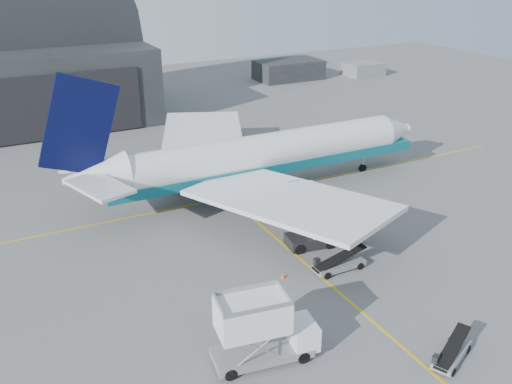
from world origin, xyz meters
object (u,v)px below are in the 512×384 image
airliner (254,157)px  catering_truck (261,330)px  belt_loader_a (451,354)px  belt_loader_b (338,264)px  pushback_tug (311,238)px

airliner → catering_truck: (-12.78, -26.27, -1.96)m
airliner → catering_truck: size_ratio=6.04×
airliner → belt_loader_a: size_ratio=10.40×
airliner → belt_loader_b: 19.19m
catering_truck → belt_loader_a: bearing=-19.0°
pushback_tug → belt_loader_a: size_ratio=1.10×
pushback_tug → belt_loader_a: 18.50m
pushback_tug → belt_loader_b: size_ratio=0.94×
airliner → belt_loader_b: airliner is taller
catering_truck → pushback_tug: 17.40m
belt_loader_b → airliner: bearing=86.1°
catering_truck → belt_loader_b: size_ratio=1.48×
pushback_tug → belt_loader_b: 5.00m
belt_loader_a → belt_loader_b: bearing=65.0°
pushback_tug → belt_loader_a: bearing=-82.7°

